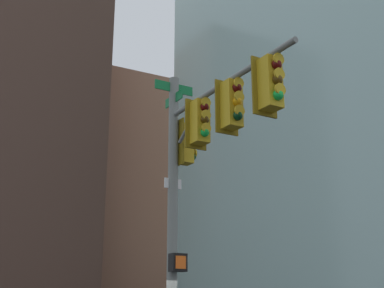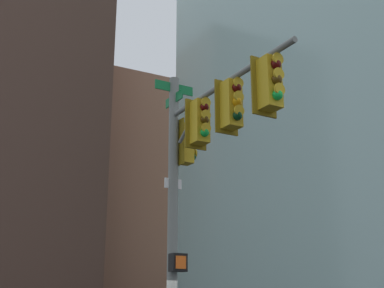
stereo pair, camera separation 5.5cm
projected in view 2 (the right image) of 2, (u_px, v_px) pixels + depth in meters
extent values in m
cylinder|color=slate|center=(173.00, 226.00, 12.01)|extent=(0.24, 0.24, 7.45)
cylinder|color=slate|center=(224.00, 84.00, 10.93)|extent=(0.26, 4.51, 0.12)
cylinder|color=slate|center=(190.00, 123.00, 12.00)|extent=(0.12, 1.04, 0.75)
cube|color=#0F6B33|center=(174.00, 88.00, 13.01)|extent=(1.07, 0.06, 0.24)
cube|color=#0F6B33|center=(174.00, 99.00, 12.93)|extent=(0.06, 0.86, 0.24)
cube|color=white|center=(173.00, 184.00, 12.30)|extent=(0.45, 0.04, 0.24)
cube|color=gold|center=(200.00, 122.00, 11.60)|extent=(0.35, 0.35, 1.00)
cube|color=#775E0F|center=(196.00, 125.00, 11.76)|extent=(0.54, 0.06, 1.16)
sphere|color=#470A07|center=(205.00, 107.00, 11.52)|extent=(0.20, 0.20, 0.20)
cylinder|color=gold|center=(206.00, 102.00, 11.49)|extent=(0.23, 0.05, 0.23)
sphere|color=#4C330A|center=(205.00, 120.00, 11.43)|extent=(0.20, 0.20, 0.20)
cylinder|color=gold|center=(206.00, 115.00, 11.41)|extent=(0.23, 0.05, 0.23)
sphere|color=green|center=(205.00, 132.00, 11.35)|extent=(0.20, 0.20, 0.20)
cylinder|color=gold|center=(206.00, 128.00, 11.32)|extent=(0.23, 0.05, 0.23)
cube|color=gold|center=(231.00, 105.00, 10.56)|extent=(0.35, 0.35, 1.00)
cube|color=#775E0F|center=(226.00, 108.00, 10.72)|extent=(0.54, 0.06, 1.16)
sphere|color=#470A07|center=(237.00, 88.00, 10.48)|extent=(0.20, 0.20, 0.20)
cylinder|color=gold|center=(238.00, 83.00, 10.45)|extent=(0.23, 0.05, 0.23)
sphere|color=#F29E0C|center=(237.00, 102.00, 10.40)|extent=(0.20, 0.20, 0.20)
cylinder|color=gold|center=(239.00, 96.00, 10.37)|extent=(0.23, 0.05, 0.23)
sphere|color=#0A3819|center=(237.00, 116.00, 10.31)|extent=(0.20, 0.20, 0.20)
cylinder|color=gold|center=(239.00, 110.00, 10.28)|extent=(0.23, 0.05, 0.23)
cube|color=gold|center=(270.00, 83.00, 9.53)|extent=(0.35, 0.35, 1.00)
cube|color=#775E0F|center=(263.00, 87.00, 9.68)|extent=(0.54, 0.06, 1.16)
sphere|color=#470A07|center=(276.00, 64.00, 9.44)|extent=(0.20, 0.20, 0.20)
cylinder|color=gold|center=(278.00, 59.00, 9.42)|extent=(0.23, 0.05, 0.23)
sphere|color=#4C330A|center=(277.00, 80.00, 9.36)|extent=(0.20, 0.20, 0.20)
cylinder|color=gold|center=(279.00, 74.00, 9.33)|extent=(0.23, 0.05, 0.23)
sphere|color=green|center=(278.00, 95.00, 9.27)|extent=(0.20, 0.20, 0.20)
cylinder|color=gold|center=(280.00, 89.00, 9.24)|extent=(0.23, 0.05, 0.23)
cube|color=gold|center=(185.00, 144.00, 12.75)|extent=(0.35, 0.35, 1.00)
cube|color=#775E0F|center=(178.00, 143.00, 12.66)|extent=(0.06, 0.54, 1.16)
sphere|color=#470A07|center=(192.00, 134.00, 12.94)|extent=(0.20, 0.20, 0.20)
cylinder|color=gold|center=(194.00, 131.00, 13.00)|extent=(0.05, 0.23, 0.23)
sphere|color=#F29E0C|center=(192.00, 145.00, 12.85)|extent=(0.20, 0.20, 0.20)
cylinder|color=gold|center=(194.00, 142.00, 12.91)|extent=(0.05, 0.23, 0.23)
sphere|color=#0A3819|center=(192.00, 157.00, 12.77)|extent=(0.20, 0.20, 0.20)
cylinder|color=gold|center=(194.00, 154.00, 12.82)|extent=(0.05, 0.23, 0.23)
cube|color=black|center=(178.00, 263.00, 11.54)|extent=(0.37, 0.26, 0.40)
cube|color=#EA5914|center=(181.00, 262.00, 11.43)|extent=(0.25, 0.03, 0.28)
cube|color=#4C3328|center=(7.00, 148.00, 57.07)|extent=(18.72, 14.44, 36.23)
cube|color=brown|center=(374.00, 70.00, 48.05)|extent=(18.09, 14.00, 45.17)
cube|color=brown|center=(130.00, 200.00, 73.16)|extent=(22.84, 18.16, 31.28)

